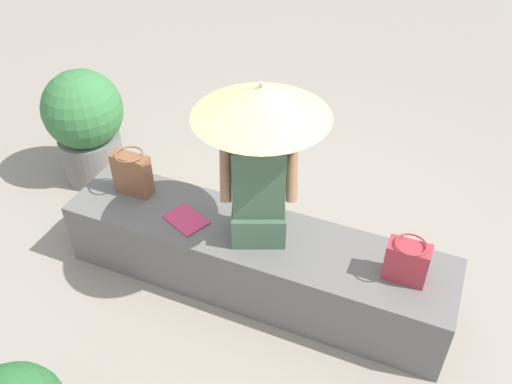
% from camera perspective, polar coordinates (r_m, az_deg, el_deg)
% --- Properties ---
extents(ground_plane, '(14.00, 14.00, 0.00)m').
position_cam_1_polar(ground_plane, '(3.96, -0.24, -9.48)').
color(ground_plane, '#9E9384').
extents(stone_bench, '(2.66, 0.60, 0.49)m').
position_cam_1_polar(stone_bench, '(3.78, -0.25, -6.98)').
color(stone_bench, slate).
rests_on(stone_bench, ground).
extents(person_seated, '(0.51, 0.39, 0.90)m').
position_cam_1_polar(person_seated, '(3.34, 0.28, 0.40)').
color(person_seated, '#47664C').
rests_on(person_seated, stone_bench).
extents(parasol, '(0.80, 0.80, 1.10)m').
position_cam_1_polar(parasol, '(3.04, 0.56, 9.45)').
color(parasol, '#B7B7BC').
rests_on(parasol, stone_bench).
extents(handbag_black, '(0.27, 0.20, 0.33)m').
position_cam_1_polar(handbag_black, '(3.93, -12.82, 1.91)').
color(handbag_black, brown).
rests_on(handbag_black, stone_bench).
extents(tote_bag_canvas, '(0.25, 0.19, 0.28)m').
position_cam_1_polar(tote_bag_canvas, '(3.35, 15.49, -6.99)').
color(tote_bag_canvas, '#B2333D').
rests_on(tote_bag_canvas, stone_bench).
extents(magazine, '(0.34, 0.29, 0.01)m').
position_cam_1_polar(magazine, '(3.72, -7.32, -2.89)').
color(magazine, '#D83866').
rests_on(magazine, stone_bench).
extents(planter_far, '(0.67, 0.67, 1.00)m').
position_cam_1_polar(planter_far, '(4.84, -17.38, 6.90)').
color(planter_far, gray).
rests_on(planter_far, ground).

